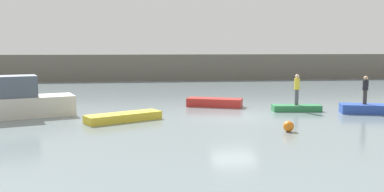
{
  "coord_description": "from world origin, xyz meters",
  "views": [
    {
      "loc": [
        -5.14,
        -21.99,
        3.78
      ],
      "look_at": [
        -1.95,
        3.14,
        0.78
      ],
      "focal_mm": 38.31,
      "sensor_mm": 36.0,
      "label": 1
    }
  ],
  "objects_px": {
    "rowboat_yellow": "(124,117)",
    "person_dark_shirt": "(365,88)",
    "rowboat_blue": "(364,109)",
    "person_yellow_shirt": "(297,88)",
    "mooring_buoy": "(289,126)",
    "rowboat_red": "(215,102)",
    "motorboat": "(20,101)",
    "rowboat_green": "(296,108)"
  },
  "relations": [
    {
      "from": "rowboat_yellow",
      "to": "person_dark_shirt",
      "type": "relative_size",
      "value": 2.42
    },
    {
      "from": "rowboat_blue",
      "to": "person_yellow_shirt",
      "type": "bearing_deg",
      "value": 176.36
    },
    {
      "from": "person_dark_shirt",
      "to": "mooring_buoy",
      "type": "distance_m",
      "value": 7.76
    },
    {
      "from": "person_dark_shirt",
      "to": "person_yellow_shirt",
      "type": "bearing_deg",
      "value": 159.78
    },
    {
      "from": "person_yellow_shirt",
      "to": "mooring_buoy",
      "type": "bearing_deg",
      "value": -114.54
    },
    {
      "from": "rowboat_yellow",
      "to": "person_yellow_shirt",
      "type": "bearing_deg",
      "value": -16.15
    },
    {
      "from": "rowboat_red",
      "to": "mooring_buoy",
      "type": "relative_size",
      "value": 7.16
    },
    {
      "from": "motorboat",
      "to": "person_yellow_shirt",
      "type": "relative_size",
      "value": 3.16
    },
    {
      "from": "rowboat_yellow",
      "to": "rowboat_green",
      "type": "bearing_deg",
      "value": -16.15
    },
    {
      "from": "person_dark_shirt",
      "to": "person_yellow_shirt",
      "type": "xyz_separation_m",
      "value": [
        -3.58,
        1.32,
        -0.04
      ]
    },
    {
      "from": "rowboat_green",
      "to": "person_yellow_shirt",
      "type": "xyz_separation_m",
      "value": [
        0.0,
        0.0,
        1.22
      ]
    },
    {
      "from": "motorboat",
      "to": "rowboat_green",
      "type": "relative_size",
      "value": 2.04
    },
    {
      "from": "rowboat_green",
      "to": "mooring_buoy",
      "type": "xyz_separation_m",
      "value": [
        -2.64,
        -5.79,
        0.06
      ]
    },
    {
      "from": "person_yellow_shirt",
      "to": "mooring_buoy",
      "type": "distance_m",
      "value": 6.47
    },
    {
      "from": "rowboat_yellow",
      "to": "rowboat_green",
      "type": "distance_m",
      "value": 10.37
    },
    {
      "from": "rowboat_red",
      "to": "mooring_buoy",
      "type": "height_order",
      "value": "rowboat_red"
    },
    {
      "from": "rowboat_red",
      "to": "person_yellow_shirt",
      "type": "relative_size",
      "value": 1.89
    },
    {
      "from": "motorboat",
      "to": "rowboat_yellow",
      "type": "relative_size",
      "value": 1.47
    },
    {
      "from": "rowboat_green",
      "to": "rowboat_blue",
      "type": "xyz_separation_m",
      "value": [
        3.58,
        -1.32,
        0.08
      ]
    },
    {
      "from": "motorboat",
      "to": "rowboat_red",
      "type": "relative_size",
      "value": 1.67
    },
    {
      "from": "rowboat_red",
      "to": "rowboat_blue",
      "type": "xyz_separation_m",
      "value": [
        8.12,
        -3.79,
        -0.0
      ]
    },
    {
      "from": "rowboat_green",
      "to": "mooring_buoy",
      "type": "bearing_deg",
      "value": -108.36
    },
    {
      "from": "motorboat",
      "to": "rowboat_yellow",
      "type": "bearing_deg",
      "value": -19.67
    },
    {
      "from": "rowboat_green",
      "to": "person_yellow_shirt",
      "type": "bearing_deg",
      "value": 96.18
    },
    {
      "from": "person_yellow_shirt",
      "to": "rowboat_green",
      "type": "bearing_deg",
      "value": -90.0
    },
    {
      "from": "rowboat_blue",
      "to": "person_yellow_shirt",
      "type": "distance_m",
      "value": 3.99
    },
    {
      "from": "rowboat_green",
      "to": "person_yellow_shirt",
      "type": "relative_size",
      "value": 1.54
    },
    {
      "from": "rowboat_green",
      "to": "mooring_buoy",
      "type": "relative_size",
      "value": 5.84
    },
    {
      "from": "rowboat_red",
      "to": "motorboat",
      "type": "bearing_deg",
      "value": -145.65
    },
    {
      "from": "rowboat_yellow",
      "to": "person_dark_shirt",
      "type": "xyz_separation_m",
      "value": [
        13.73,
        0.79,
        1.24
      ]
    },
    {
      "from": "rowboat_yellow",
      "to": "mooring_buoy",
      "type": "distance_m",
      "value": 8.36
    },
    {
      "from": "rowboat_yellow",
      "to": "person_dark_shirt",
      "type": "distance_m",
      "value": 13.81
    },
    {
      "from": "motorboat",
      "to": "rowboat_green",
      "type": "height_order",
      "value": "motorboat"
    },
    {
      "from": "motorboat",
      "to": "rowboat_blue",
      "type": "distance_m",
      "value": 19.45
    },
    {
      "from": "person_yellow_shirt",
      "to": "rowboat_blue",
      "type": "bearing_deg",
      "value": -20.22
    },
    {
      "from": "person_dark_shirt",
      "to": "motorboat",
      "type": "bearing_deg",
      "value": 176.34
    },
    {
      "from": "person_dark_shirt",
      "to": "person_yellow_shirt",
      "type": "distance_m",
      "value": 3.82
    },
    {
      "from": "rowboat_red",
      "to": "mooring_buoy",
      "type": "xyz_separation_m",
      "value": [
        1.89,
        -8.25,
        -0.02
      ]
    },
    {
      "from": "motorboat",
      "to": "mooring_buoy",
      "type": "relative_size",
      "value": 11.94
    },
    {
      "from": "person_yellow_shirt",
      "to": "mooring_buoy",
      "type": "height_order",
      "value": "person_yellow_shirt"
    },
    {
      "from": "rowboat_red",
      "to": "rowboat_green",
      "type": "bearing_deg",
      "value": -6.91
    },
    {
      "from": "rowboat_green",
      "to": "person_dark_shirt",
      "type": "relative_size",
      "value": 1.74
    }
  ]
}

